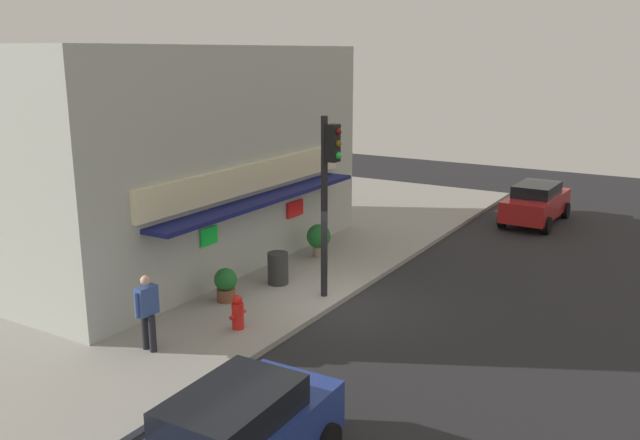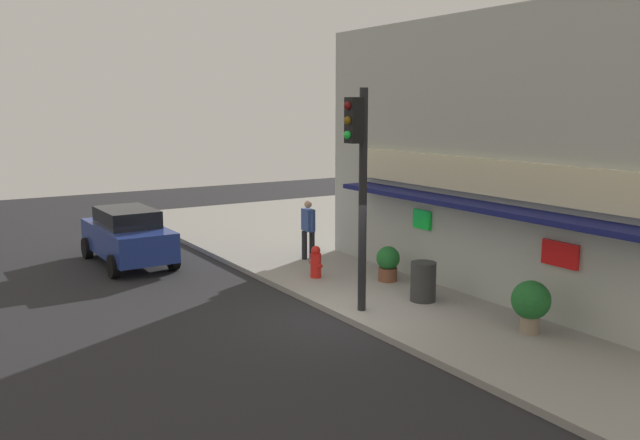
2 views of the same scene
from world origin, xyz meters
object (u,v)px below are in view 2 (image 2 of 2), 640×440
at_px(potted_plant_by_window, 531,302).
at_px(parked_car_blue, 128,235).
at_px(fire_hydrant, 316,262).
at_px(pedestrian, 308,226).
at_px(potted_plant_by_doorway, 388,262).
at_px(traffic_light, 359,170).
at_px(trash_can, 423,282).

distance_m(potted_plant_by_window, parked_car_blue, 11.72).
distance_m(fire_hydrant, pedestrian, 2.24).
relative_size(fire_hydrant, potted_plant_by_doorway, 0.93).
height_order(potted_plant_by_window, parked_car_blue, parked_car_blue).
bearing_deg(traffic_light, potted_plant_by_doorway, 128.09).
relative_size(trash_can, potted_plant_by_window, 0.86).
bearing_deg(pedestrian, potted_plant_by_doorway, 7.80).
bearing_deg(trash_can, pedestrian, -179.56).
relative_size(fire_hydrant, trash_can, 0.93).
bearing_deg(potted_plant_by_doorway, trash_can, -12.40).
bearing_deg(fire_hydrant, traffic_light, -14.13).
distance_m(pedestrian, potted_plant_by_doorway, 3.30).
distance_m(fire_hydrant, trash_can, 3.27).
bearing_deg(potted_plant_by_window, trash_can, -172.96).
height_order(traffic_light, potted_plant_by_doorway, traffic_light).
bearing_deg(potted_plant_by_doorway, pedestrian, -172.20).
height_order(pedestrian, parked_car_blue, pedestrian).
relative_size(traffic_light, parked_car_blue, 1.19).
xyz_separation_m(traffic_light, potted_plant_by_doorway, (-1.67, 2.13, -2.62)).
xyz_separation_m(fire_hydrant, trash_can, (3.12, 0.98, 0.05)).
xyz_separation_m(fire_hydrant, potted_plant_by_doorway, (1.28, 1.39, 0.08)).
xyz_separation_m(traffic_light, trash_can, (0.17, 1.73, -2.65)).
height_order(trash_can, potted_plant_by_doorway, trash_can).
bearing_deg(trash_can, traffic_light, -95.60).
distance_m(traffic_light, potted_plant_by_doorway, 3.76).
height_order(trash_can, pedestrian, pedestrian).
xyz_separation_m(trash_can, pedestrian, (-5.08, -0.04, 0.51)).
distance_m(potted_plant_by_doorway, potted_plant_by_window, 4.65).
relative_size(trash_can, parked_car_blue, 0.22).
bearing_deg(parked_car_blue, potted_plant_by_doorway, 39.55).
relative_size(traffic_light, potted_plant_by_doorway, 5.35).
distance_m(trash_can, potted_plant_by_window, 2.83).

